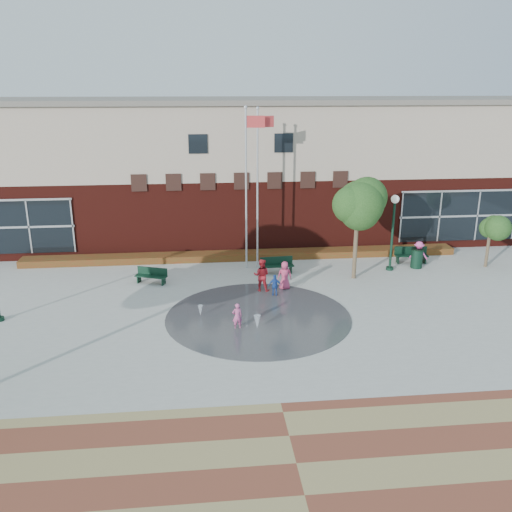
{
  "coord_description": "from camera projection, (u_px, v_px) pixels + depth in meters",
  "views": [
    {
      "loc": [
        -2.41,
        -19.43,
        10.13
      ],
      "look_at": [
        0.0,
        4.0,
        2.6
      ],
      "focal_mm": 38.0,
      "sensor_mm": 36.0,
      "label": 1
    }
  ],
  "objects": [
    {
      "name": "person_bench",
      "position": [
        419.0,
        255.0,
        30.98
      ],
      "size": [
        1.14,
        0.89,
        1.55
      ],
      "primitive_type": "imported",
      "rotation": [
        0.0,
        0.0,
        2.79
      ],
      "color": "#F14EA6",
      "rests_on": "ground"
    },
    {
      "name": "plaza_concrete",
      "position": [
        256.0,
        308.0,
        25.52
      ],
      "size": [
        46.0,
        18.0,
        0.01
      ],
      "primitive_type": "cube",
      "color": "#A8A8A0",
      "rests_on": "ground"
    },
    {
      "name": "library_building",
      "position": [
        236.0,
        168.0,
        36.88
      ],
      "size": [
        44.4,
        10.4,
        9.2
      ],
      "color": "#4B140E",
      "rests_on": "ground"
    },
    {
      "name": "water_jet_a",
      "position": [
        257.0,
        329.0,
        23.38
      ],
      "size": [
        0.31,
        0.31,
        0.6
      ],
      "primitive_type": "cone",
      "rotation": [
        3.14,
        0.0,
        0.0
      ],
      "color": "white",
      "rests_on": "ground"
    },
    {
      "name": "adult_red",
      "position": [
        261.0,
        275.0,
        27.42
      ],
      "size": [
        0.95,
        0.82,
        1.7
      ],
      "primitive_type": "imported",
      "rotation": [
        0.0,
        0.0,
        2.9
      ],
      "color": "red",
      "rests_on": "ground"
    },
    {
      "name": "paver_band",
      "position": [
        296.0,
        464.0,
        15.1
      ],
      "size": [
        46.0,
        6.0,
        0.01
      ],
      "primitive_type": "cube",
      "color": "brown",
      "rests_on": "ground"
    },
    {
      "name": "adult_pink",
      "position": [
        285.0,
        275.0,
        27.7
      ],
      "size": [
        0.75,
        0.5,
        1.49
      ],
      "primitive_type": "imported",
      "rotation": [
        0.0,
        0.0,
        3.1
      ],
      "color": "#C03A63",
      "rests_on": "ground"
    },
    {
      "name": "tree_mid",
      "position": [
        358.0,
        208.0,
        28.28
      ],
      "size": [
        3.19,
        3.19,
        5.39
      ],
      "color": "#4E3E2C",
      "rests_on": "ground"
    },
    {
      "name": "flagpole_left",
      "position": [
        258.0,
        182.0,
        29.66
      ],
      "size": [
        1.01,
        0.41,
        8.97
      ],
      "rotation": [
        0.0,
        0.0,
        0.33
      ],
      "color": "silver",
      "rests_on": "ground"
    },
    {
      "name": "ground",
      "position": [
        266.0,
        348.0,
        21.73
      ],
      "size": [
        120.0,
        120.0,
        0.0
      ],
      "primitive_type": "plane",
      "color": "#666056",
      "rests_on": "ground"
    },
    {
      "name": "flower_bed",
      "position": [
        243.0,
        259.0,
        32.73
      ],
      "size": [
        26.0,
        1.2,
        0.4
      ],
      "primitive_type": "cube",
      "color": "maroon",
      "rests_on": "ground"
    },
    {
      "name": "tree_small_right",
      "position": [
        491.0,
        226.0,
        30.55
      ],
      "size": [
        1.97,
        1.97,
        3.36
      ],
      "color": "#4E3E2C",
      "rests_on": "ground"
    },
    {
      "name": "lamp_right",
      "position": [
        393.0,
        224.0,
        29.95
      ],
      "size": [
        0.46,
        0.46,
        4.33
      ],
      "color": "#103020",
      "rests_on": "ground"
    },
    {
      "name": "child_blue",
      "position": [
        275.0,
        286.0,
        26.84
      ],
      "size": [
        0.69,
        0.36,
        1.12
      ],
      "primitive_type": "imported",
      "rotation": [
        0.0,
        0.0,
        3.0
      ],
      "color": "#244AA5",
      "rests_on": "ground"
    },
    {
      "name": "water_jet_b",
      "position": [
        201.0,
        317.0,
        24.64
      ],
      "size": [
        0.23,
        0.23,
        0.51
      ],
      "primitive_type": "cone",
      "rotation": [
        3.14,
        0.0,
        0.0
      ],
      "color": "white",
      "rests_on": "ground"
    },
    {
      "name": "child_splash",
      "position": [
        237.0,
        316.0,
        23.23
      ],
      "size": [
        0.46,
        0.33,
        1.18
      ],
      "primitive_type": "imported",
      "rotation": [
        0.0,
        0.0,
        3.26
      ],
      "color": "#C2528A",
      "rests_on": "ground"
    },
    {
      "name": "flagpole_right",
      "position": [
        247.0,
        181.0,
        29.58
      ],
      "size": [
        1.11,
        0.21,
        9.02
      ],
      "rotation": [
        0.0,
        0.0,
        -0.11
      ],
      "color": "silver",
      "rests_on": "ground"
    },
    {
      "name": "bench_mid",
      "position": [
        277.0,
        268.0,
        30.13
      ],
      "size": [
        1.88,
        0.64,
        0.93
      ],
      "rotation": [
        0.0,
        0.0,
        0.07
      ],
      "color": "#103020",
      "rests_on": "ground"
    },
    {
      "name": "bench_right",
      "position": [
        411.0,
        258.0,
        31.88
      ],
      "size": [
        1.95,
        0.71,
        0.96
      ],
      "rotation": [
        0.0,
        0.0,
        -0.1
      ],
      "color": "#103020",
      "rests_on": "ground"
    },
    {
      "name": "splash_pad",
      "position": [
        258.0,
        317.0,
        24.58
      ],
      "size": [
        8.4,
        8.4,
        0.01
      ],
      "primitive_type": "cylinder",
      "color": "#383A3D",
      "rests_on": "ground"
    },
    {
      "name": "trash_can",
      "position": [
        417.0,
        258.0,
        30.97
      ],
      "size": [
        0.71,
        0.71,
        1.16
      ],
      "color": "#103020",
      "rests_on": "ground"
    },
    {
      "name": "bench_left",
      "position": [
        151.0,
        279.0,
        28.61
      ],
      "size": [
        1.75,
        1.03,
        0.85
      ],
      "rotation": [
        0.0,
        0.0,
        -0.35
      ],
      "color": "#103020",
      "rests_on": "ground"
    }
  ]
}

